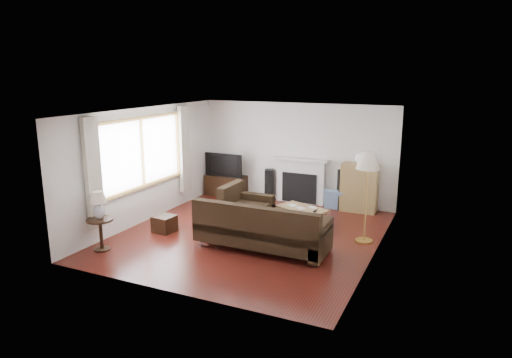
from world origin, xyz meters
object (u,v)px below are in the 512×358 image
at_px(floor_lamp, 366,198).
at_px(tv_stand, 226,185).
at_px(bookshelf, 359,188).
at_px(side_table, 101,234).
at_px(coffee_table, 302,217).
at_px(sectional_sofa, 262,227).

bearing_deg(floor_lamp, tv_stand, 155.13).
height_order(bookshelf, floor_lamp, floor_lamp).
relative_size(tv_stand, floor_lamp, 0.61).
xyz_separation_m(tv_stand, side_table, (-0.26, -4.38, 0.03)).
relative_size(bookshelf, floor_lamp, 0.64).
bearing_deg(floor_lamp, coffee_table, 165.37).
bearing_deg(tv_stand, sectional_sofa, -51.66).
xyz_separation_m(coffee_table, floor_lamp, (1.41, -0.37, 0.68)).
height_order(sectional_sofa, floor_lamp, floor_lamp).
bearing_deg(side_table, sectional_sofa, 26.03).
relative_size(sectional_sofa, side_table, 4.40).
xyz_separation_m(sectional_sofa, side_table, (-2.68, -1.31, -0.13)).
xyz_separation_m(tv_stand, sectional_sofa, (2.42, -3.06, 0.16)).
height_order(tv_stand, bookshelf, bookshelf).
xyz_separation_m(bookshelf, sectional_sofa, (-1.12, -3.11, -0.14)).
bearing_deg(bookshelf, coffee_table, -118.87).
height_order(bookshelf, side_table, bookshelf).
relative_size(tv_stand, coffee_table, 1.03).
relative_size(bookshelf, sectional_sofa, 0.43).
distance_m(sectional_sofa, side_table, 2.99).
bearing_deg(coffee_table, sectional_sofa, -78.92).
xyz_separation_m(coffee_table, side_table, (-2.94, -2.85, 0.10)).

